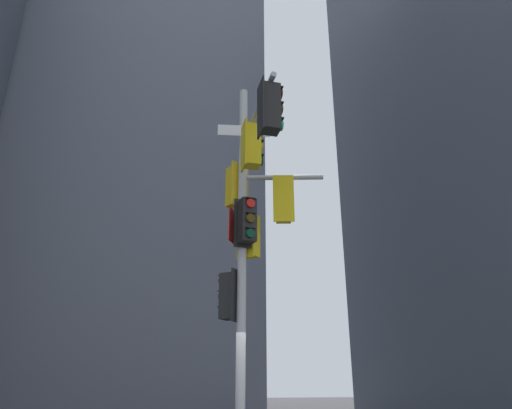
% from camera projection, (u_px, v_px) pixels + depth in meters
% --- Properties ---
extents(building_mid_block, '(17.49, 17.49, 38.34)m').
position_uv_depth(building_mid_block, '(125.00, 147.00, 37.45)').
color(building_mid_block, slate).
rests_on(building_mid_block, ground).
extents(signal_pole_assembly, '(2.51, 3.37, 8.51)m').
position_uv_depth(signal_pole_assembly, '(250.00, 214.00, 10.56)').
color(signal_pole_assembly, '#B2B2B5').
rests_on(signal_pole_assembly, ground).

